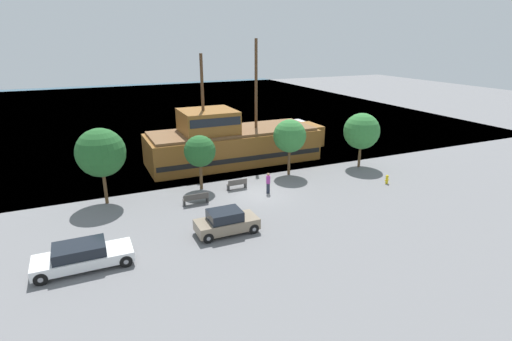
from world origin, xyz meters
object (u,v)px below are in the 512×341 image
at_px(moored_boat_dockside, 297,129).
at_px(pedestrian_walking_near, 268,183).
at_px(fire_hydrant, 387,179).
at_px(bench_promenade_west, 196,199).
at_px(parked_car_curb_front, 82,256).
at_px(bench_promenade_east, 237,184).
at_px(parked_car_curb_mid, 226,222).
at_px(pirate_ship, 231,142).

bearing_deg(moored_boat_dockside, pedestrian_walking_near, -126.08).
xyz_separation_m(fire_hydrant, bench_promenade_west, (-15.81, 2.32, 0.03)).
xyz_separation_m(parked_car_curb_front, pedestrian_walking_near, (13.64, 5.60, 0.14)).
height_order(moored_boat_dockside, parked_car_curb_front, moored_boat_dockside).
bearing_deg(bench_promenade_west, parked_car_curb_front, -143.63).
bearing_deg(bench_promenade_east, parked_car_curb_mid, -116.69).
distance_m(pirate_ship, moored_boat_dockside, 14.10).
relative_size(pirate_ship, fire_hydrant, 23.19).
bearing_deg(parked_car_curb_mid, fire_hydrant, 10.52).
xyz_separation_m(parked_car_curb_mid, fire_hydrant, (15.33, 2.85, -0.33)).
bearing_deg(fire_hydrant, parked_car_curb_mid, -169.48).
xyz_separation_m(parked_car_curb_front, bench_promenade_west, (7.84, 5.77, -0.25)).
xyz_separation_m(bench_promenade_east, pedestrian_walking_near, (1.91, -1.80, 0.40)).
xyz_separation_m(moored_boat_dockside, parked_car_curb_front, (-25.78, -22.27, 0.04)).
relative_size(parked_car_curb_front, bench_promenade_east, 3.11).
bearing_deg(fire_hydrant, bench_promenade_west, 171.64).
distance_m(bench_promenade_west, pedestrian_walking_near, 5.81).
distance_m(moored_boat_dockside, bench_promenade_east, 20.46).
distance_m(pirate_ship, parked_car_curb_front, 20.29).
distance_m(moored_boat_dockside, parked_car_curb_mid, 27.83).
xyz_separation_m(pirate_ship, moored_boat_dockside, (11.77, 7.65, -1.32)).
bearing_deg(parked_car_curb_mid, pirate_ship, 67.89).
height_order(parked_car_curb_mid, bench_promenade_east, parked_car_curb_mid).
bearing_deg(pirate_ship, bench_promenade_east, -107.51).
relative_size(bench_promenade_west, pedestrian_walking_near, 1.13).
bearing_deg(fire_hydrant, moored_boat_dockside, 83.52).
bearing_deg(pirate_ship, pedestrian_walking_near, -92.36).
xyz_separation_m(fire_hydrant, pedestrian_walking_near, (-10.01, 2.15, 0.42)).
bearing_deg(bench_promenade_west, pedestrian_walking_near, -1.66).
xyz_separation_m(parked_car_curb_mid, pedestrian_walking_near, (5.33, 5.00, 0.09)).
xyz_separation_m(pirate_ship, fire_hydrant, (9.63, -11.17, -1.56)).
relative_size(fire_hydrant, bench_promenade_east, 0.48).
bearing_deg(pedestrian_walking_near, parked_car_curb_mid, -136.79).
bearing_deg(fire_hydrant, pedestrian_walking_near, 167.85).
height_order(parked_car_curb_front, fire_hydrant, parked_car_curb_front).
relative_size(moored_boat_dockside, parked_car_curb_front, 1.01).
bearing_deg(pirate_ship, moored_boat_dockside, 33.01).
xyz_separation_m(moored_boat_dockside, fire_hydrant, (-2.14, -18.82, -0.24)).
bearing_deg(pirate_ship, parked_car_curb_front, -133.77).
xyz_separation_m(bench_promenade_west, pedestrian_walking_near, (5.80, -0.17, 0.39)).
bearing_deg(parked_car_curb_front, bench_promenade_east, 32.25).
relative_size(pirate_ship, parked_car_curb_mid, 4.58).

